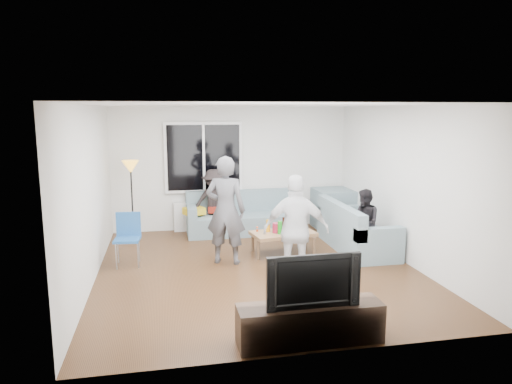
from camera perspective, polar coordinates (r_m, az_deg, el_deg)
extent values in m
cube|color=#56351C|center=(7.68, 0.14, -9.42)|extent=(5.00, 5.50, 0.04)
cube|color=white|center=(7.25, 0.15, 10.68)|extent=(5.00, 5.50, 0.04)
cube|color=silver|center=(10.06, -2.98, 2.91)|extent=(5.00, 0.04, 2.60)
cube|color=silver|center=(4.73, 6.83, -5.14)|extent=(5.00, 0.04, 2.60)
cube|color=silver|center=(7.29, -19.65, -0.32)|extent=(0.04, 5.50, 2.60)
cube|color=silver|center=(8.22, 17.63, 0.89)|extent=(0.04, 5.50, 2.60)
cube|color=white|center=(9.88, -6.38, 4.20)|extent=(1.62, 0.06, 1.47)
cube|color=black|center=(9.84, -6.36, 4.17)|extent=(1.50, 0.02, 1.35)
cube|color=white|center=(9.83, -6.35, 4.17)|extent=(0.05, 0.03, 1.35)
cube|color=silver|center=(10.04, -6.22, -2.89)|extent=(1.30, 0.12, 0.62)
imported|color=#2B6026|center=(9.93, -5.03, 0.00)|extent=(0.26, 0.23, 0.40)
imported|color=silver|center=(9.92, -7.27, -0.77)|extent=(0.17, 0.17, 0.16)
cube|color=slate|center=(10.26, 9.55, -2.03)|extent=(0.85, 0.85, 0.85)
cube|color=gold|center=(9.59, -7.53, -2.30)|extent=(0.47, 0.44, 0.14)
cube|color=maroon|center=(9.71, -4.57, -2.09)|extent=(0.45, 0.41, 0.13)
cube|color=#9E754C|center=(8.39, 3.30, -6.18)|extent=(1.18, 0.77, 0.40)
cylinder|color=maroon|center=(8.27, 2.59, -4.36)|extent=(0.17, 0.17, 0.17)
imported|color=#4A4A4F|center=(7.74, -3.70, -2.23)|extent=(0.76, 0.62, 1.80)
imported|color=silver|center=(6.82, 4.90, -4.66)|extent=(1.02, 0.62, 1.62)
imported|color=black|center=(8.51, 13.04, -3.55)|extent=(0.46, 0.58, 1.16)
imported|color=black|center=(9.64, -5.11, -1.20)|extent=(0.90, 0.56, 1.34)
cube|color=#36231B|center=(5.37, 6.56, -15.55)|extent=(1.60, 0.40, 0.44)
imported|color=black|center=(5.17, 6.67, -10.37)|extent=(1.03, 0.13, 0.59)
cylinder|color=#DF5913|center=(8.32, 5.12, -3.92)|extent=(0.07, 0.07, 0.28)
cylinder|color=orange|center=(8.32, 1.48, -4.12)|extent=(0.07, 0.07, 0.21)
cylinder|color=black|center=(8.49, 3.43, -3.81)|extent=(0.07, 0.07, 0.22)
cylinder|color=#198A1B|center=(8.18, 2.91, -4.32)|extent=(0.08, 0.08, 0.23)
cylinder|color=black|center=(8.48, 5.36, -3.81)|extent=(0.07, 0.07, 0.24)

